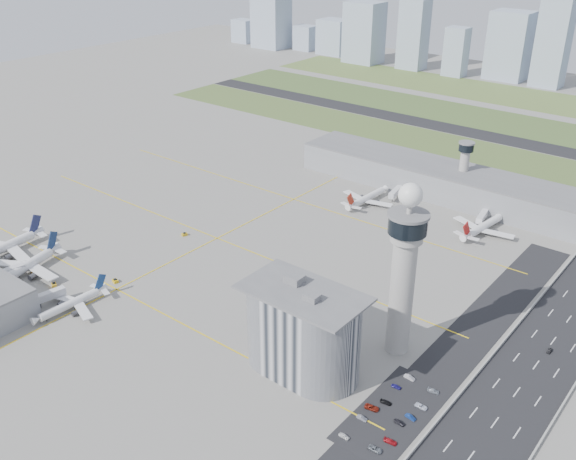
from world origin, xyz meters
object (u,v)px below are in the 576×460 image
Objects in this scene: airplane_near_a at (0,243)px; airplane_far_b at (485,222)px; airplane_far_a at (368,194)px; jet_bridge_far_0 at (400,190)px; car_lot_4 at (396,386)px; car_lot_8 at (399,422)px; tug_3 at (184,234)px; car_hw_1 at (549,351)px; tug_2 at (115,281)px; car_lot_9 at (410,417)px; car_lot_5 at (409,377)px; tug_4 at (410,227)px; car_lot_1 at (362,418)px; jet_bridge_far_1 at (485,214)px; admin_building at (303,331)px; car_lot_7 at (390,441)px; secondary_tower at (464,165)px; airplane_near_c at (69,300)px; car_lot_11 at (433,391)px; tug_1 at (54,284)px; control_tower at (404,264)px; car_lot_3 at (386,402)px; car_lot_2 at (372,408)px; tug_5 at (407,246)px; tug_0 at (35,270)px; car_lot_0 at (344,436)px; jet_bridge_near_2 at (31,305)px; car_lot_6 at (375,449)px; airplane_near_b at (21,263)px.

airplane_near_a reaches higher than airplane_far_b.
jet_bridge_far_0 is (8.07, 20.16, -2.29)m from airplane_far_a.
car_lot_8 is (9.21, -14.02, 0.06)m from car_lot_4.
tug_3 is 0.82× the size of car_hw_1.
car_lot_9 is at bearing 106.39° from tug_2.
car_lot_5 is (82.06, -136.15, -2.21)m from jet_bridge_far_0.
tug_4 is at bearing -116.04° from tug_3.
jet_bridge_far_1 is at bearing 9.19° from car_lot_1.
car_lot_7 is (42.00, -11.52, -14.71)m from admin_building.
airplane_far_b is at bearing 21.71° from car_lot_9.
secondary_tower is 0.94× the size of airplane_near_c.
airplane_far_b is 9.43× the size of car_lot_7.
car_lot_4 is 0.84× the size of car_lot_11.
tug_1 is (-21.08, 6.51, -3.96)m from airplane_near_c.
control_tower is at bearing -92.04° from tug_4.
car_lot_8 is (64.39, -122.47, -0.40)m from tug_4.
tug_2 is at bearing 102.83° from car_lot_5.
car_lot_3 is (146.91, 25.24, -0.27)m from tug_1.
car_hw_1 is (221.00, 84.58, -5.70)m from airplane_near_a.
airplane_far_b reaches higher than airplane_far_a.
tug_1 reaches higher than car_lot_3.
car_lot_8 is (7.95, -5.30, 0.08)m from car_lot_3.
car_lot_2 is (79.97, -156.65, -2.19)m from jet_bridge_far_0.
car_lot_8 reaches higher than car_lot_1.
tug_3 is (-9.40, 48.85, -0.02)m from tug_2.
control_tower is at bearing 20.86° from car_lot_7.
secondary_tower is at bearing -62.59° from tug_5.
car_lot_7 is at bearing -142.81° from airplane_far_a.
tug_0 is (25.47, 1.05, -5.25)m from airplane_near_a.
car_lot_2 is at bearing 37.06° from tug_0.
control_tower is 148.97m from secondary_tower.
jet_bridge_far_1 is 154.98m from car_lot_3.
car_hw_1 is at bearing -36.88° from car_lot_4.
control_tower is 38.42m from car_lot_5.
secondary_tower is 168.70m from car_lot_11.
car_lot_0 is at bearing 164.72° from car_lot_3.
jet_bridge_near_2 is 3.96× the size of tug_4.
secondary_tower is 227.30m from jet_bridge_near_2.
jet_bridge_near_2 is 3.41× the size of car_lot_7.
airplane_far_b is 14.25× the size of tug_3.
car_lot_2 is at bearing -64.93° from jet_bridge_near_2.
car_lot_3 is at bearing -72.30° from secondary_tower.
airplane_far_a is at bearing 170.12° from airplane_near_c.
tug_4 reaches higher than car_lot_6.
admin_building is 0.96× the size of airplane_near_b.
tug_5 is (-15.51, -53.08, -1.99)m from jet_bridge_far_1.
jet_bridge_far_1 is at bearing -84.09° from tug_5.
airplane_near_c is 9.64× the size of tug_4.
airplane_near_b reaches higher than car_lot_5.
car_lot_0 is at bearing 149.97° from car_lot_8.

